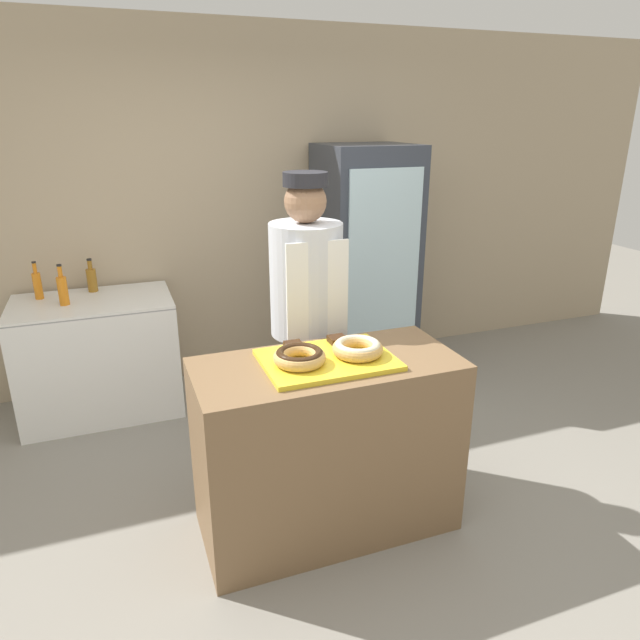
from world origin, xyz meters
The scene contains 14 objects.
ground_plane centered at (0.00, 0.00, 0.00)m, with size 14.00×14.00×0.00m, color gray.
wall_back centered at (0.00, 2.13, 1.35)m, with size 8.00×0.06×2.70m.
display_counter centered at (0.00, 0.00, 0.46)m, with size 1.28×0.59×0.93m.
serving_tray centered at (0.00, 0.00, 0.94)m, with size 0.62×0.45×0.02m.
donut_chocolate_glaze centered at (-0.15, -0.02, 0.99)m, with size 0.25×0.25×0.07m.
donut_light_glaze centered at (0.15, -0.02, 0.99)m, with size 0.25×0.25×0.07m.
brownie_back_left centered at (-0.12, 0.16, 0.97)m, with size 0.08×0.08×0.03m.
brownie_back_right centered at (0.12, 0.16, 0.97)m, with size 0.08×0.08×0.03m.
baker_person centered at (0.10, 0.59, 0.92)m, with size 0.41×0.41×1.76m.
beverage_fridge centered at (0.99, 1.73, 0.92)m, with size 0.71×0.68×1.84m.
chest_freezer centered at (-1.08, 1.73, 0.42)m, with size 1.07×0.68×0.84m.
bottle_orange centered at (-1.24, 1.69, 0.95)m, with size 0.06×0.06×0.28m.
bottle_orange_b centered at (-1.41, 1.90, 0.94)m, with size 0.06×0.06×0.26m.
bottle_amber centered at (-1.06, 1.95, 0.93)m, with size 0.07×0.07×0.24m.
Camera 1 is at (-0.90, -2.32, 2.04)m, focal length 32.00 mm.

